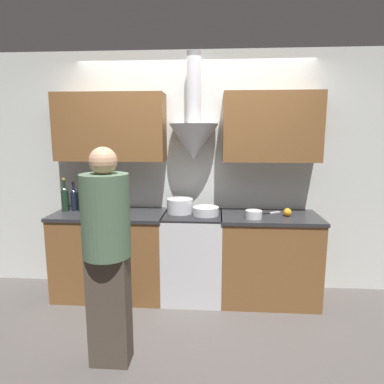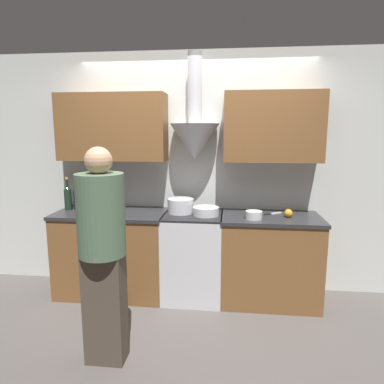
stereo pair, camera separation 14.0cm
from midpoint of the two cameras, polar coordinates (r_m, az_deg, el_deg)
The scene contains 16 objects.
ground_plane at distance 3.60m, azimuth -1.44°, elevation -19.15°, with size 12.00×12.00×0.00m, color #4C4744.
wall_back at distance 3.74m, azimuth -1.09°, elevation 5.37°, with size 8.40×0.52×2.60m.
counter_left at distance 3.86m, azimuth -14.31°, elevation -9.92°, with size 1.18×0.62×0.91m.
counter_right at distance 3.71m, azimuth 11.55°, elevation -10.66°, with size 1.01×0.62×0.91m.
stove_range at distance 3.69m, azimuth -0.99°, elevation -10.51°, with size 0.61×0.60×0.91m.
wine_bottle_0 at distance 3.94m, azimuth -21.40°, elevation -0.89°, with size 0.08×0.08×0.36m.
wine_bottle_1 at distance 3.93m, azimuth -20.04°, elevation -1.05°, with size 0.07×0.07×0.32m.
wine_bottle_2 at distance 3.88m, azimuth -18.98°, elevation -1.05°, with size 0.08×0.08×0.33m.
wine_bottle_3 at distance 3.85m, azimuth -17.55°, elevation -1.05°, with size 0.07×0.07×0.33m.
wine_bottle_4 at distance 3.81m, azimuth -16.29°, elevation -1.10°, with size 0.07×0.07×0.33m.
stock_pot at distance 3.59m, azimuth -3.13°, elevation -2.33°, with size 0.27×0.27×0.15m.
mixing_bowl at distance 3.50m, azimuth 1.16°, elevation -3.19°, with size 0.27×0.27×0.09m.
orange_fruit at distance 3.57m, azimuth 14.54°, elevation -3.30°, with size 0.08×0.08×0.08m.
saucepan at distance 3.42m, azimuth 9.09°, elevation -3.70°, with size 0.16×0.16×0.08m.
chefs_knife at distance 3.68m, azimuth 12.07°, elevation -3.40°, with size 0.20×0.14×0.01m.
person_foreground_left at distance 2.62m, azimuth -15.49°, elevation -9.17°, with size 0.35×0.35×1.65m.
Camera 1 is at (0.24, -3.13, 1.75)m, focal length 32.00 mm.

